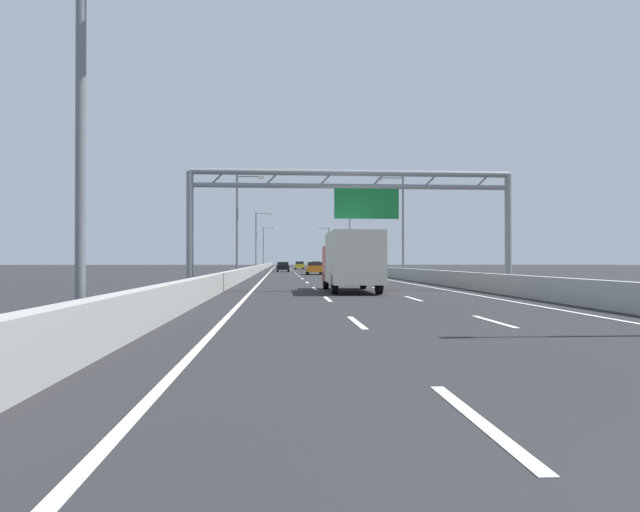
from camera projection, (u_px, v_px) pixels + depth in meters
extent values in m
plane|color=#262628|center=(301.00, 270.00, 102.05)|extent=(260.00, 260.00, 0.00)
cube|color=white|center=(478.00, 420.00, 5.66)|extent=(0.16, 3.00, 0.01)
cube|color=white|center=(357.00, 322.00, 14.64)|extent=(0.16, 3.00, 0.01)
cube|color=white|center=(328.00, 299.00, 23.61)|extent=(0.16, 3.00, 0.01)
cube|color=white|center=(315.00, 289.00, 32.59)|extent=(0.16, 3.00, 0.01)
cube|color=white|center=(307.00, 283.00, 41.57)|extent=(0.16, 3.00, 0.01)
cube|color=white|center=(302.00, 279.00, 50.55)|extent=(0.16, 3.00, 0.01)
cube|color=white|center=(299.00, 276.00, 59.53)|extent=(0.16, 3.00, 0.01)
cube|color=white|center=(297.00, 274.00, 68.50)|extent=(0.16, 3.00, 0.01)
cube|color=white|center=(295.00, 272.00, 77.48)|extent=(0.16, 3.00, 0.01)
cube|color=white|center=(293.00, 271.00, 86.46)|extent=(0.16, 3.00, 0.01)
cube|color=white|center=(292.00, 270.00, 95.44)|extent=(0.16, 3.00, 0.01)
cube|color=white|center=(291.00, 269.00, 104.41)|extent=(0.16, 3.00, 0.01)
cube|color=white|center=(290.00, 269.00, 113.39)|extent=(0.16, 3.00, 0.01)
cube|color=white|center=(289.00, 268.00, 122.37)|extent=(0.16, 3.00, 0.01)
cube|color=white|center=(289.00, 268.00, 131.35)|extent=(0.16, 3.00, 0.01)
cube|color=white|center=(288.00, 267.00, 140.33)|extent=(0.16, 3.00, 0.01)
cube|color=white|center=(288.00, 267.00, 149.30)|extent=(0.16, 3.00, 0.01)
cube|color=white|center=(287.00, 267.00, 158.28)|extent=(0.16, 3.00, 0.01)
cube|color=white|center=(494.00, 321.00, 14.89)|extent=(0.16, 3.00, 0.01)
cube|color=white|center=(413.00, 299.00, 23.87)|extent=(0.16, 3.00, 0.01)
cube|color=white|center=(377.00, 288.00, 32.84)|extent=(0.16, 3.00, 0.01)
cube|color=white|center=(356.00, 282.00, 41.82)|extent=(0.16, 3.00, 0.01)
cube|color=white|center=(343.00, 279.00, 50.80)|extent=(0.16, 3.00, 0.01)
cube|color=white|center=(333.00, 276.00, 59.78)|extent=(0.16, 3.00, 0.01)
cube|color=white|center=(326.00, 274.00, 68.75)|extent=(0.16, 3.00, 0.01)
cube|color=white|center=(321.00, 272.00, 77.73)|extent=(0.16, 3.00, 0.01)
cube|color=white|center=(317.00, 271.00, 86.71)|extent=(0.16, 3.00, 0.01)
cube|color=white|center=(313.00, 270.00, 95.69)|extent=(0.16, 3.00, 0.01)
cube|color=white|center=(310.00, 269.00, 104.67)|extent=(0.16, 3.00, 0.01)
cube|color=white|center=(308.00, 269.00, 113.64)|extent=(0.16, 3.00, 0.01)
cube|color=white|center=(306.00, 268.00, 122.62)|extent=(0.16, 3.00, 0.01)
cube|color=white|center=(304.00, 268.00, 131.60)|extent=(0.16, 3.00, 0.01)
cube|color=white|center=(303.00, 267.00, 140.58)|extent=(0.16, 3.00, 0.01)
cube|color=white|center=(301.00, 267.00, 149.55)|extent=(0.16, 3.00, 0.01)
cube|color=white|center=(300.00, 267.00, 158.53)|extent=(0.16, 3.00, 0.01)
cube|color=white|center=(271.00, 271.00, 89.71)|extent=(0.16, 176.00, 0.01)
cube|color=white|center=(337.00, 271.00, 90.44)|extent=(0.16, 176.00, 0.01)
cube|color=#9E9E99|center=(264.00, 267.00, 111.54)|extent=(0.45, 220.00, 0.95)
cube|color=#9E9E99|center=(334.00, 266.00, 112.51)|extent=(0.45, 220.00, 0.95)
cylinder|color=gray|center=(190.00, 231.00, 29.26)|extent=(0.36, 0.36, 6.20)
cylinder|color=gray|center=(508.00, 233.00, 30.43)|extent=(0.36, 0.36, 6.20)
cylinder|color=gray|center=(352.00, 173.00, 29.87)|extent=(16.78, 0.32, 0.32)
cylinder|color=gray|center=(352.00, 186.00, 29.87)|extent=(16.78, 0.26, 0.26)
cylinder|color=gray|center=(217.00, 178.00, 29.38)|extent=(0.74, 0.10, 0.74)
cylinder|color=gray|center=(272.00, 179.00, 29.58)|extent=(0.74, 0.10, 0.74)
cylinder|color=gray|center=(326.00, 179.00, 29.77)|extent=(0.74, 0.10, 0.74)
cylinder|color=gray|center=(379.00, 180.00, 29.97)|extent=(0.74, 0.10, 0.74)
cylinder|color=gray|center=(431.00, 180.00, 30.16)|extent=(0.74, 0.10, 0.74)
cylinder|color=gray|center=(483.00, 181.00, 30.36)|extent=(0.74, 0.10, 0.74)
cube|color=#146B33|center=(367.00, 204.00, 29.91)|extent=(3.40, 0.12, 1.60)
cylinder|color=slate|center=(81.00, 101.00, 11.27)|extent=(0.20, 0.20, 9.50)
cylinder|color=slate|center=(237.00, 226.00, 52.17)|extent=(0.20, 0.20, 9.50)
cylinder|color=slate|center=(249.00, 176.00, 52.29)|extent=(2.20, 0.12, 0.12)
cube|color=#F2EAC6|center=(261.00, 177.00, 52.36)|extent=(0.56, 0.28, 0.20)
cylinder|color=slate|center=(403.00, 227.00, 53.24)|extent=(0.20, 0.20, 9.50)
cylinder|color=slate|center=(391.00, 178.00, 53.21)|extent=(2.20, 0.12, 0.12)
cube|color=#F2EAC6|center=(380.00, 179.00, 53.13)|extent=(0.56, 0.28, 0.20)
cylinder|color=slate|center=(256.00, 241.00, 93.07)|extent=(0.20, 0.20, 9.50)
cylinder|color=slate|center=(263.00, 213.00, 93.19)|extent=(2.20, 0.12, 0.12)
cube|color=#F2EAC6|center=(270.00, 214.00, 93.27)|extent=(0.56, 0.28, 0.20)
cylinder|color=slate|center=(350.00, 242.00, 94.15)|extent=(0.20, 0.20, 9.50)
cylinder|color=slate|center=(343.00, 214.00, 94.11)|extent=(2.20, 0.12, 0.12)
cube|color=#F2EAC6|center=(336.00, 214.00, 94.03)|extent=(0.56, 0.28, 0.20)
cylinder|color=slate|center=(263.00, 247.00, 133.98)|extent=(0.20, 0.20, 9.50)
cylinder|color=slate|center=(268.00, 228.00, 134.09)|extent=(2.20, 0.12, 0.12)
cube|color=#F2EAC6|center=(273.00, 228.00, 134.17)|extent=(0.56, 0.28, 0.20)
cylinder|color=slate|center=(329.00, 248.00, 135.05)|extent=(0.20, 0.20, 9.50)
cylinder|color=slate|center=(324.00, 228.00, 135.01)|extent=(2.20, 0.12, 0.12)
cube|color=#F2EAC6|center=(319.00, 228.00, 134.94)|extent=(0.56, 0.28, 0.20)
cube|color=yellow|center=(299.00, 266.00, 107.50)|extent=(1.71, 4.18, 0.63)
cube|color=black|center=(300.00, 263.00, 106.91)|extent=(1.51, 1.86, 0.53)
cylinder|color=black|center=(295.00, 267.00, 108.98)|extent=(0.22, 0.64, 0.64)
cylinder|color=black|center=(303.00, 267.00, 109.08)|extent=(0.22, 0.64, 0.64)
cylinder|color=black|center=(296.00, 268.00, 105.91)|extent=(0.22, 0.64, 0.64)
cylinder|color=black|center=(304.00, 268.00, 106.01)|extent=(0.22, 0.64, 0.64)
cube|color=black|center=(283.00, 267.00, 82.22)|extent=(1.80, 4.23, 0.63)
cube|color=black|center=(283.00, 264.00, 82.23)|extent=(1.58, 1.96, 0.48)
cylinder|color=black|center=(277.00, 269.00, 83.73)|extent=(0.22, 0.64, 0.64)
cylinder|color=black|center=(288.00, 269.00, 83.84)|extent=(0.22, 0.64, 0.64)
cylinder|color=black|center=(277.00, 270.00, 80.61)|extent=(0.22, 0.64, 0.64)
cylinder|color=black|center=(289.00, 270.00, 80.72)|extent=(0.22, 0.64, 0.64)
cube|color=#A8ADB2|center=(316.00, 265.00, 119.36)|extent=(1.82, 4.46, 0.69)
cube|color=black|center=(316.00, 263.00, 119.12)|extent=(1.60, 1.97, 0.45)
cylinder|color=black|center=(311.00, 267.00, 120.98)|extent=(0.22, 0.64, 0.64)
cylinder|color=black|center=(319.00, 267.00, 121.09)|extent=(0.22, 0.64, 0.64)
cylinder|color=black|center=(312.00, 267.00, 117.63)|extent=(0.22, 0.64, 0.64)
cylinder|color=black|center=(320.00, 267.00, 117.74)|extent=(0.22, 0.64, 0.64)
cube|color=orange|center=(314.00, 269.00, 66.01)|extent=(1.82, 4.63, 0.71)
cube|color=black|center=(314.00, 264.00, 65.85)|extent=(1.60, 2.03, 0.43)
cylinder|color=black|center=(307.00, 272.00, 67.71)|extent=(0.22, 0.64, 0.64)
cylinder|color=black|center=(320.00, 272.00, 67.82)|extent=(0.22, 0.64, 0.64)
cylinder|color=black|center=(308.00, 272.00, 64.19)|extent=(0.22, 0.64, 0.64)
cylinder|color=black|center=(322.00, 272.00, 64.30)|extent=(0.22, 0.64, 0.64)
cube|color=#B21E19|center=(345.00, 263.00, 32.13)|extent=(2.40, 2.10, 1.93)
cube|color=beige|center=(354.00, 258.00, 28.29)|extent=(2.40, 5.20, 2.54)
cylinder|color=black|center=(326.00, 280.00, 32.20)|extent=(0.28, 0.96, 0.96)
cylinder|color=black|center=(363.00, 280.00, 32.35)|extent=(0.28, 0.96, 0.96)
cylinder|color=black|center=(335.00, 284.00, 27.01)|extent=(0.28, 0.96, 0.96)
cylinder|color=black|center=(379.00, 284.00, 27.16)|extent=(0.28, 0.96, 0.96)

